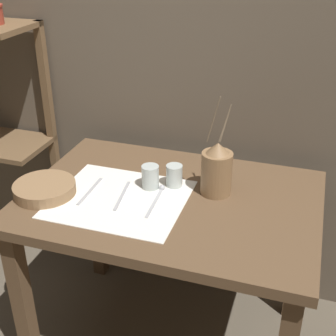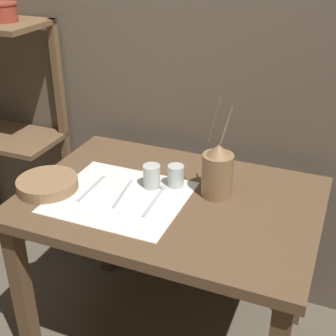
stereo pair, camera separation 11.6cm
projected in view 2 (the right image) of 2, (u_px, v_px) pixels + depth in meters
stone_wall_back at (216, 46)px, 1.94m from camera, size 7.00×0.06×2.40m
wooden_table at (170, 220)px, 1.80m from camera, size 1.10×0.77×0.74m
wooden_shelf_unit at (1, 99)px, 2.30m from camera, size 0.59×0.31×1.27m
linen_cloth at (120, 197)px, 1.75m from camera, size 0.48×0.43×0.00m
pitcher_with_flowers at (217, 172)px, 1.72m from camera, size 0.12×0.12×0.39m
wooden_bowl at (48, 184)px, 1.79m from camera, size 0.23×0.23×0.04m
glass_tumbler_near at (152, 176)px, 1.79m from camera, size 0.07×0.07×0.09m
glass_tumbler_far at (176, 176)px, 1.80m from camera, size 0.06×0.06×0.09m
knife_center at (92, 188)px, 1.80m from camera, size 0.02×0.21×0.00m
fork_outer at (122, 194)px, 1.76m from camera, size 0.04×0.21×0.00m
spoon_inner at (159, 193)px, 1.76m from camera, size 0.03×0.22×0.02m
metal_pot_small at (3, 11)px, 2.03m from camera, size 0.13×0.13×0.08m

